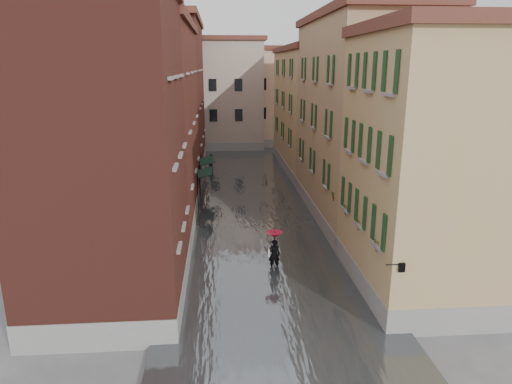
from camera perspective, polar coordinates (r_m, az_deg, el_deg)
name	(u,v)px	position (r m, az deg, el deg)	size (l,w,h in m)	color
ground	(268,274)	(23.53, 1.46, -10.18)	(120.00, 120.00, 0.00)	#58585A
floodwater	(250,199)	(35.61, -0.70, -0.93)	(10.00, 60.00, 0.20)	#4D5255
building_left_near	(106,158)	(20.00, -18.20, 4.07)	(6.00, 8.00, 13.00)	maroon
building_left_mid	(147,129)	(30.70, -13.49, 7.72)	(6.00, 14.00, 12.50)	#58231B
building_left_far	(170,100)	(45.43, -10.71, 11.25)	(6.00, 16.00, 14.00)	maroon
building_right_near	(430,170)	(21.66, 20.92, 2.63)	(6.00, 8.00, 11.50)	tan
building_right_mid	(358,123)	(31.68, 12.65, 8.46)	(6.00, 14.00, 13.00)	#9F7C60
building_right_far	(313,112)	(46.23, 7.16, 9.91)	(6.00, 16.00, 11.50)	tan
building_end_cream	(213,96)	(59.19, -5.34, 11.91)	(12.00, 9.00, 13.00)	#B09F8C
building_end_pink	(282,98)	(61.77, 3.24, 11.63)	(10.00, 9.00, 12.00)	tan
awning_near	(204,173)	(34.09, -6.47, 2.32)	(1.09, 2.83, 2.80)	black
awning_far	(206,162)	(38.24, -6.28, 3.79)	(1.09, 3.11, 2.80)	black
wall_lantern	(401,267)	(17.96, 17.65, -8.89)	(0.71, 0.22, 0.35)	black
window_planters	(355,210)	(22.41, 12.25, -2.21)	(0.59, 8.08, 0.84)	brown
pedestrian_main	(274,248)	(23.50, 2.29, -6.98)	(0.88, 0.88, 2.06)	black
pedestrian_far	(212,163)	(45.61, -5.56, 3.66)	(0.83, 0.65, 1.72)	black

